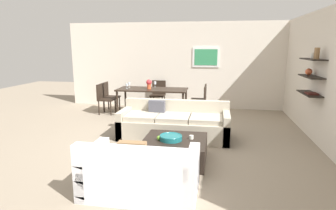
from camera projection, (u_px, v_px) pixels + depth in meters
The scene contains 19 objects.
ground_plane at pixel (167, 142), 5.88m from camera, with size 18.00×18.00×0.00m, color gray.
back_wall_unit at pixel (196, 66), 8.96m from camera, with size 8.40×0.09×2.70m.
right_wall_shelf_unit at pixel (321, 77), 5.68m from camera, with size 0.34×8.20×2.70m.
sofa_beige at pixel (174, 125), 6.13m from camera, with size 2.34×0.90×0.78m.
loveseat_white at pixel (140, 173), 3.79m from camera, with size 1.52×0.90×0.78m.
coffee_table at pixel (175, 150), 4.93m from camera, with size 1.08×1.03×0.38m.
decorative_bowl at pixel (171, 137), 4.85m from camera, with size 0.39×0.39×0.09m.
candle_jar at pixel (191, 137), 4.91m from camera, with size 0.08×0.08×0.06m, color silver.
apple_on_coffee_table at pixel (159, 138), 4.84m from camera, with size 0.08×0.08×0.08m, color #669E2D.
dining_table at pixel (152, 91), 8.19m from camera, with size 2.00×0.86×0.75m.
dining_chair_right_near at pixel (201, 100), 7.80m from camera, with size 0.44×0.44×0.88m.
dining_chair_right_far at pixel (201, 97), 8.17m from camera, with size 0.44×0.44×0.88m.
dining_chair_left_far at pixel (109, 95), 8.65m from camera, with size 0.44×0.44×0.88m.
dining_chair_head at pixel (158, 93), 9.03m from camera, with size 0.44×0.44×0.88m.
dining_chair_left_near at pixel (104, 97), 8.28m from camera, with size 0.44×0.44×0.88m.
wine_glass_left_near at pixel (127, 85), 8.17m from camera, with size 0.06×0.06×0.15m.
wine_glass_head at pixel (155, 83), 8.51m from camera, with size 0.07×0.07×0.17m.
wine_glass_left_far at pixel (129, 84), 8.38m from camera, with size 0.07×0.07×0.16m.
centerpiece_vase at pixel (149, 84), 8.12m from camera, with size 0.16×0.16×0.27m.
Camera 1 is at (0.98, -5.51, 1.96)m, focal length 30.28 mm.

